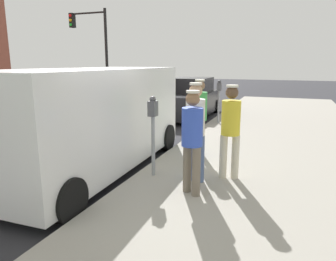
{
  "coord_description": "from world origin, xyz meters",
  "views": [
    {
      "loc": [
        3.67,
        -4.52,
        2.27
      ],
      "look_at": [
        1.65,
        0.72,
        1.05
      ],
      "focal_mm": 33.51,
      "sensor_mm": 36.0,
      "label": 1
    }
  ],
  "objects_px": {
    "pedestrian_in_blue": "(192,136)",
    "traffic_light_corner": "(93,40)",
    "pedestrian_in_yellow": "(231,126)",
    "parked_van": "(90,118)",
    "pedestrian_in_white": "(195,126)",
    "pedestrian_in_green": "(199,113)",
    "parking_meter_far": "(219,94)",
    "parked_sedan_ahead": "(189,99)",
    "parking_meter_near": "(153,122)"
  },
  "relations": [
    {
      "from": "pedestrian_in_yellow",
      "to": "traffic_light_corner",
      "type": "xyz_separation_m",
      "value": [
        -9.72,
        10.15,
        2.37
      ]
    },
    {
      "from": "pedestrian_in_blue",
      "to": "traffic_light_corner",
      "type": "distance_m",
      "value": 14.64
    },
    {
      "from": "pedestrian_in_white",
      "to": "traffic_light_corner",
      "type": "bearing_deg",
      "value": 131.06
    },
    {
      "from": "parking_meter_far",
      "to": "pedestrian_in_blue",
      "type": "relative_size",
      "value": 0.89
    },
    {
      "from": "parked_sedan_ahead",
      "to": "pedestrian_in_yellow",
      "type": "bearing_deg",
      "value": -67.01
    },
    {
      "from": "traffic_light_corner",
      "to": "parked_sedan_ahead",
      "type": "bearing_deg",
      "value": -24.82
    },
    {
      "from": "parking_meter_near",
      "to": "pedestrian_in_white",
      "type": "distance_m",
      "value": 0.82
    },
    {
      "from": "parking_meter_far",
      "to": "pedestrian_in_white",
      "type": "height_order",
      "value": "pedestrian_in_white"
    },
    {
      "from": "pedestrian_in_white",
      "to": "pedestrian_in_green",
      "type": "bearing_deg",
      "value": 102.95
    },
    {
      "from": "parking_meter_far",
      "to": "parked_sedan_ahead",
      "type": "height_order",
      "value": "parking_meter_far"
    },
    {
      "from": "pedestrian_in_green",
      "to": "pedestrian_in_yellow",
      "type": "xyz_separation_m",
      "value": [
        0.91,
        -1.17,
        -0.01
      ]
    },
    {
      "from": "pedestrian_in_blue",
      "to": "parking_meter_far",
      "type": "bearing_deg",
      "value": 98.34
    },
    {
      "from": "parking_meter_far",
      "to": "parked_sedan_ahead",
      "type": "bearing_deg",
      "value": 135.09
    },
    {
      "from": "parking_meter_near",
      "to": "parking_meter_far",
      "type": "relative_size",
      "value": 1.0
    },
    {
      "from": "pedestrian_in_yellow",
      "to": "parked_van",
      "type": "height_order",
      "value": "parked_van"
    },
    {
      "from": "pedestrian_in_green",
      "to": "parked_sedan_ahead",
      "type": "relative_size",
      "value": 0.4
    },
    {
      "from": "pedestrian_in_yellow",
      "to": "parked_van",
      "type": "distance_m",
      "value": 2.89
    },
    {
      "from": "pedestrian_in_blue",
      "to": "pedestrian_in_white",
      "type": "xyz_separation_m",
      "value": [
        -0.12,
        0.56,
        0.06
      ]
    },
    {
      "from": "traffic_light_corner",
      "to": "pedestrian_in_yellow",
      "type": "bearing_deg",
      "value": -46.23
    },
    {
      "from": "parking_meter_far",
      "to": "pedestrian_in_green",
      "type": "height_order",
      "value": "pedestrian_in_green"
    },
    {
      "from": "parking_meter_near",
      "to": "parking_meter_far",
      "type": "distance_m",
      "value": 5.79
    },
    {
      "from": "parked_sedan_ahead",
      "to": "traffic_light_corner",
      "type": "relative_size",
      "value": 0.85
    },
    {
      "from": "pedestrian_in_blue",
      "to": "pedestrian_in_white",
      "type": "relative_size",
      "value": 0.95
    },
    {
      "from": "pedestrian_in_white",
      "to": "parked_sedan_ahead",
      "type": "relative_size",
      "value": 0.4
    },
    {
      "from": "pedestrian_in_blue",
      "to": "traffic_light_corner",
      "type": "xyz_separation_m",
      "value": [
        -9.28,
        11.07,
        2.39
      ]
    },
    {
      "from": "parking_meter_near",
      "to": "pedestrian_in_white",
      "type": "height_order",
      "value": "pedestrian_in_white"
    },
    {
      "from": "parking_meter_far",
      "to": "parked_van",
      "type": "distance_m",
      "value": 5.84
    },
    {
      "from": "parking_meter_far",
      "to": "pedestrian_in_yellow",
      "type": "bearing_deg",
      "value": -75.77
    },
    {
      "from": "pedestrian_in_yellow",
      "to": "traffic_light_corner",
      "type": "relative_size",
      "value": 0.33
    },
    {
      "from": "pedestrian_in_blue",
      "to": "parked_van",
      "type": "height_order",
      "value": "parked_van"
    },
    {
      "from": "pedestrian_in_blue",
      "to": "parked_sedan_ahead",
      "type": "distance_m",
      "value": 8.36
    },
    {
      "from": "parked_sedan_ahead",
      "to": "traffic_light_corner",
      "type": "distance_m",
      "value": 7.92
    },
    {
      "from": "pedestrian_in_green",
      "to": "parked_sedan_ahead",
      "type": "bearing_deg",
      "value": 109.44
    },
    {
      "from": "pedestrian_in_green",
      "to": "traffic_light_corner",
      "type": "distance_m",
      "value": 12.79
    },
    {
      "from": "pedestrian_in_green",
      "to": "pedestrian_in_blue",
      "type": "bearing_deg",
      "value": -77.4
    },
    {
      "from": "parking_meter_near",
      "to": "traffic_light_corner",
      "type": "relative_size",
      "value": 0.29
    },
    {
      "from": "pedestrian_in_blue",
      "to": "traffic_light_corner",
      "type": "relative_size",
      "value": 0.33
    },
    {
      "from": "pedestrian_in_white",
      "to": "parked_van",
      "type": "height_order",
      "value": "parked_van"
    },
    {
      "from": "parking_meter_near",
      "to": "pedestrian_in_yellow",
      "type": "distance_m",
      "value": 1.42
    },
    {
      "from": "parking_meter_near",
      "to": "pedestrian_in_green",
      "type": "xyz_separation_m",
      "value": [
        0.46,
        1.53,
        -0.02
      ]
    },
    {
      "from": "parking_meter_near",
      "to": "traffic_light_corner",
      "type": "bearing_deg",
      "value": 128.45
    },
    {
      "from": "parking_meter_far",
      "to": "pedestrian_in_white",
      "type": "relative_size",
      "value": 0.85
    },
    {
      "from": "pedestrian_in_white",
      "to": "traffic_light_corner",
      "type": "distance_m",
      "value": 14.14
    },
    {
      "from": "parking_meter_far",
      "to": "pedestrian_in_yellow",
      "type": "xyz_separation_m",
      "value": [
        1.38,
        -5.43,
        -0.03
      ]
    },
    {
      "from": "parked_van",
      "to": "traffic_light_corner",
      "type": "distance_m",
      "value": 12.64
    },
    {
      "from": "parking_meter_far",
      "to": "pedestrian_in_yellow",
      "type": "distance_m",
      "value": 5.6
    },
    {
      "from": "pedestrian_in_blue",
      "to": "parking_meter_near",
      "type": "bearing_deg",
      "value": 148.68
    },
    {
      "from": "pedestrian_in_white",
      "to": "parking_meter_near",
      "type": "bearing_deg",
      "value": 179.49
    },
    {
      "from": "pedestrian_in_blue",
      "to": "traffic_light_corner",
      "type": "bearing_deg",
      "value": 129.95
    },
    {
      "from": "pedestrian_in_white",
      "to": "pedestrian_in_yellow",
      "type": "relative_size",
      "value": 1.03
    }
  ]
}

